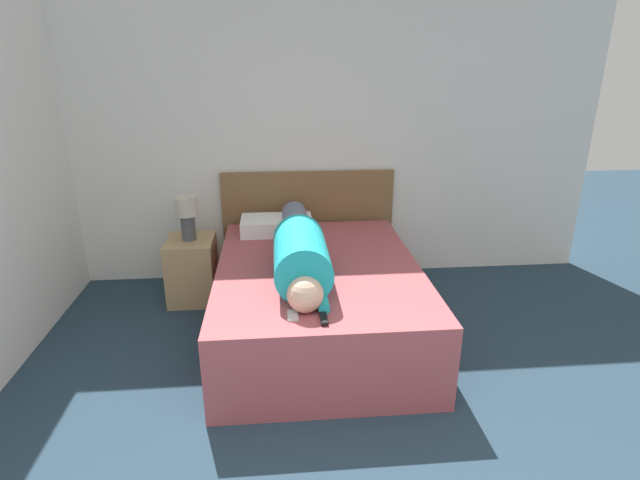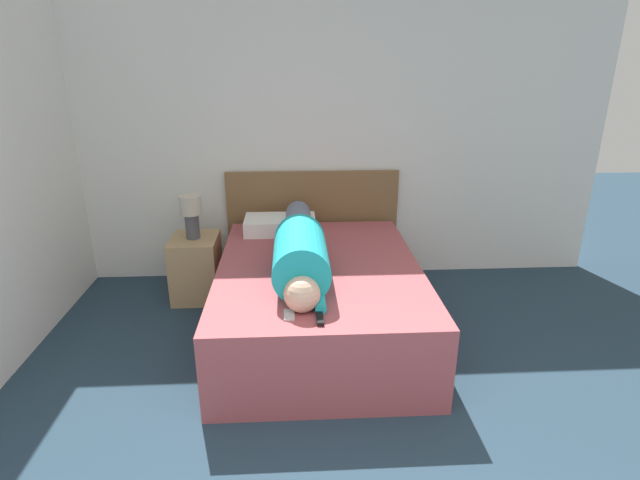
% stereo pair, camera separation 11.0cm
% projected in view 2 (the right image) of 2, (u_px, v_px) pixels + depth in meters
% --- Properties ---
extents(wall_back, '(5.44, 0.06, 2.60)m').
position_uv_depth(wall_back, '(313.00, 141.00, 4.57)').
color(wall_back, white).
rests_on(wall_back, ground_plane).
extents(bed, '(1.49, 2.01, 0.58)m').
position_uv_depth(bed, '(319.00, 299.00, 3.81)').
color(bed, '#A84C51').
rests_on(bed, ground_plane).
extents(headboard, '(1.61, 0.04, 1.04)m').
position_uv_depth(headboard, '(313.00, 225.00, 4.77)').
color(headboard, brown).
rests_on(headboard, ground_plane).
extents(nightstand, '(0.40, 0.47, 0.56)m').
position_uv_depth(nightstand, '(196.00, 268.00, 4.41)').
color(nightstand, tan).
rests_on(nightstand, ground_plane).
extents(table_lamp, '(0.18, 0.18, 0.38)m').
position_uv_depth(table_lamp, '(191.00, 213.00, 4.23)').
color(table_lamp, '#4C4C51').
rests_on(table_lamp, nightstand).
extents(person_lying, '(0.37, 1.78, 0.37)m').
position_uv_depth(person_lying, '(300.00, 249.00, 3.57)').
color(person_lying, '#DBB293').
rests_on(person_lying, bed).
extents(pillow_near_headboard, '(0.62, 0.36, 0.13)m').
position_uv_depth(pillow_near_headboard, '(280.00, 225.00, 4.38)').
color(pillow_near_headboard, white).
rests_on(pillow_near_headboard, bed).
extents(tv_remote, '(0.04, 0.15, 0.02)m').
position_uv_depth(tv_remote, '(320.00, 318.00, 2.93)').
color(tv_remote, black).
rests_on(tv_remote, bed).
extents(cell_phone, '(0.06, 0.13, 0.01)m').
position_uv_depth(cell_phone, '(289.00, 315.00, 2.98)').
color(cell_phone, '#B2B7BC').
rests_on(cell_phone, bed).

